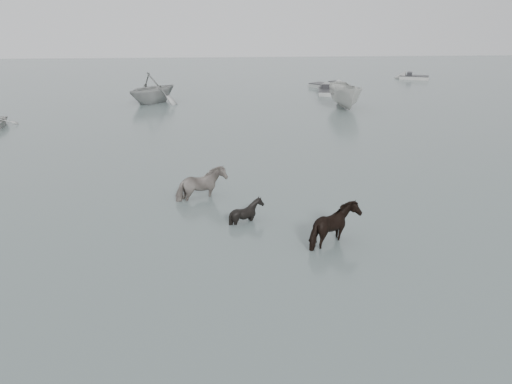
# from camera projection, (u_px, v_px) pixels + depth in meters

# --- Properties ---
(ground) EXTENTS (140.00, 140.00, 0.00)m
(ground) POSITION_uv_depth(u_px,v_px,m) (261.00, 230.00, 16.18)
(ground) COLOR #51615E
(ground) RESTS_ON ground
(pony_pinto) EXTENTS (2.10, 1.66, 1.62)m
(pony_pinto) POSITION_uv_depth(u_px,v_px,m) (201.00, 178.00, 18.65)
(pony_pinto) COLOR black
(pony_pinto) RESTS_ON ground
(pony_dark) EXTENTS (1.83, 1.93, 1.52)m
(pony_dark) POSITION_uv_depth(u_px,v_px,m) (336.00, 221.00, 14.88)
(pony_dark) COLOR black
(pony_dark) RESTS_ON ground
(pony_black) EXTENTS (1.29, 1.21, 1.19)m
(pony_black) POSITION_uv_depth(u_px,v_px,m) (246.00, 205.00, 16.67)
(pony_black) COLOR black
(pony_black) RESTS_ON ground
(rowboat_trail) EXTENTS (6.20, 6.30, 2.51)m
(rowboat_trail) POSITION_uv_depth(u_px,v_px,m) (153.00, 87.00, 39.01)
(rowboat_trail) COLOR #979997
(rowboat_trail) RESTS_ON ground
(boat_small) EXTENTS (2.02, 5.19, 1.99)m
(boat_small) POSITION_uv_depth(u_px,v_px,m) (345.00, 94.00, 37.02)
(boat_small) COLOR beige
(boat_small) RESTS_ON ground
(skiff_port) EXTENTS (2.50, 4.92, 0.75)m
(skiff_port) POSITION_uv_depth(u_px,v_px,m) (328.00, 89.00, 43.92)
(skiff_port) COLOR #9FA19F
(skiff_port) RESTS_ON ground
(skiff_mid) EXTENTS (4.41, 5.01, 0.75)m
(skiff_mid) POSITION_uv_depth(u_px,v_px,m) (329.00, 84.00, 47.21)
(skiff_mid) COLOR #949694
(skiff_mid) RESTS_ON ground
(skiff_star) EXTENTS (4.45, 3.15, 0.75)m
(skiff_star) POSITION_uv_depth(u_px,v_px,m) (414.00, 76.00, 53.85)
(skiff_star) COLOR #A5A5A1
(skiff_star) RESTS_ON ground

